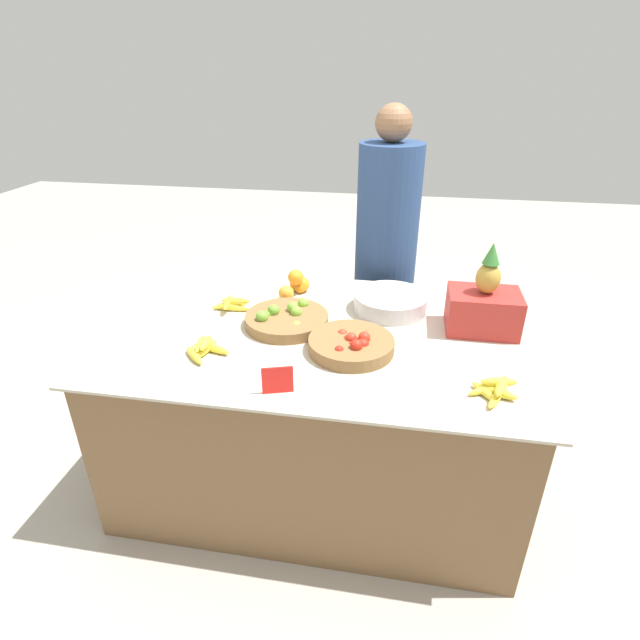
{
  "coord_description": "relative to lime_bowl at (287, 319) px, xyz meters",
  "views": [
    {
      "loc": [
        0.33,
        -1.9,
        1.84
      ],
      "look_at": [
        0.0,
        0.0,
        0.84
      ],
      "focal_mm": 28.0,
      "sensor_mm": 36.0,
      "label": 1
    }
  ],
  "objects": [
    {
      "name": "ground_plane",
      "position": [
        0.16,
        -0.03,
        -0.82
      ],
      "size": [
        12.0,
        12.0,
        0.0
      ],
      "primitive_type": "plane",
      "color": "#ADA599"
    },
    {
      "name": "market_table",
      "position": [
        0.16,
        -0.03,
        -0.42
      ],
      "size": [
        1.79,
        1.2,
        0.79
      ],
      "color": "brown",
      "rests_on": "ground_plane"
    },
    {
      "name": "lime_bowl",
      "position": [
        0.0,
        0.0,
        0.0
      ],
      "size": [
        0.37,
        0.37,
        0.09
      ],
      "color": "olive",
      "rests_on": "market_table"
    },
    {
      "name": "tomato_basket",
      "position": [
        0.31,
        -0.18,
        0.0
      ],
      "size": [
        0.35,
        0.35,
        0.09
      ],
      "color": "olive",
      "rests_on": "market_table"
    },
    {
      "name": "orange_pile",
      "position": [
        -0.03,
        0.34,
        0.02
      ],
      "size": [
        0.13,
        0.2,
        0.13
      ],
      "color": "orange",
      "rests_on": "market_table"
    },
    {
      "name": "metal_bowl",
      "position": [
        0.45,
        0.23,
        0.01
      ],
      "size": [
        0.35,
        0.35,
        0.08
      ],
      "color": "silver",
      "rests_on": "market_table"
    },
    {
      "name": "price_sign",
      "position": [
        0.09,
        -0.51,
        0.02
      ],
      "size": [
        0.11,
        0.04,
        0.11
      ],
      "rotation": [
        0.0,
        0.0,
        0.31
      ],
      "color": "red",
      "rests_on": "market_table"
    },
    {
      "name": "produce_crate",
      "position": [
        0.85,
        0.1,
        0.08
      ],
      "size": [
        0.3,
        0.22,
        0.4
      ],
      "color": "#B22D28",
      "rests_on": "market_table"
    },
    {
      "name": "banana_bunch_front_left",
      "position": [
        -0.27,
        -0.3,
        -0.0
      ],
      "size": [
        0.2,
        0.2,
        0.06
      ],
      "color": "yellow",
      "rests_on": "market_table"
    },
    {
      "name": "banana_bunch_front_right",
      "position": [
        0.84,
        -0.4,
        -0.0
      ],
      "size": [
        0.18,
        0.18,
        0.06
      ],
      "color": "yellow",
      "rests_on": "market_table"
    },
    {
      "name": "banana_bunch_back_center",
      "position": [
        -0.3,
        0.11,
        -0.0
      ],
      "size": [
        0.19,
        0.17,
        0.06
      ],
      "color": "yellow",
      "rests_on": "market_table"
    },
    {
      "name": "vendor_person",
      "position": [
        0.39,
        0.85,
        -0.05
      ],
      "size": [
        0.35,
        0.35,
        1.66
      ],
      "color": "navy",
      "rests_on": "ground_plane"
    }
  ]
}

